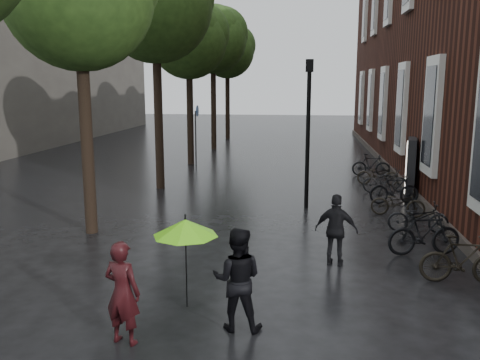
% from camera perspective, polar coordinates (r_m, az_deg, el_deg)
% --- Properties ---
extents(street_trees, '(4.33, 34.03, 8.91)m').
position_cam_1_polar(street_trees, '(22.40, -7.49, 16.76)').
color(street_trees, black).
rests_on(street_trees, ground).
extents(person_burgundy, '(0.68, 0.53, 1.65)m').
position_cam_1_polar(person_burgundy, '(8.16, -13.06, -12.22)').
color(person_burgundy, '#330E11').
rests_on(person_burgundy, ground).
extents(person_black, '(0.84, 0.66, 1.71)m').
position_cam_1_polar(person_black, '(8.38, -0.31, -11.07)').
color(person_black, black).
rests_on(person_black, ground).
extents(lime_umbrella, '(1.02, 1.02, 1.51)m').
position_cam_1_polar(lime_umbrella, '(7.84, -6.15, -5.34)').
color(lime_umbrella, black).
rests_on(lime_umbrella, ground).
extents(pedestrian_walking, '(1.00, 0.58, 1.60)m').
position_cam_1_polar(pedestrian_walking, '(11.42, 10.76, -5.54)').
color(pedestrian_walking, black).
rests_on(pedestrian_walking, ground).
extents(parked_bicycles, '(2.12, 12.68, 1.05)m').
position_cam_1_polar(parked_bicycles, '(16.77, 17.34, -1.79)').
color(parked_bicycles, black).
rests_on(parked_bicycles, ground).
extents(ad_lightbox, '(0.32, 1.39, 2.10)m').
position_cam_1_polar(ad_lightbox, '(18.77, 18.60, 1.27)').
color(ad_lightbox, black).
rests_on(ad_lightbox, ground).
extents(lamp_post, '(0.24, 0.24, 4.71)m').
position_cam_1_polar(lamp_post, '(16.18, 7.67, 6.74)').
color(lamp_post, black).
rests_on(lamp_post, ground).
extents(cycle_sign, '(0.15, 0.53, 2.92)m').
position_cam_1_polar(cycle_sign, '(25.09, -4.91, 6.08)').
color(cycle_sign, '#262628').
rests_on(cycle_sign, ground).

